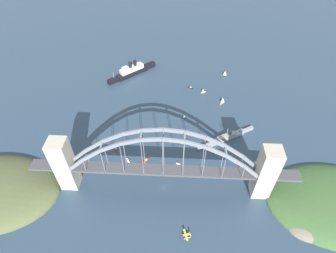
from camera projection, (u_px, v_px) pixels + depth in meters
ground_plane at (164, 188)px, 271.24m from camera, size 1400.00×1400.00×0.00m
harbor_arch_bridge at (163, 168)px, 248.95m from camera, size 248.63×15.92×77.24m
headland_east_shore at (336, 205)px, 257.26m from camera, size 132.97×93.65×23.42m
ocean_liner at (132, 71)px, 411.07m from camera, size 66.11×60.31×21.75m
naval_cruiser at (227, 137)px, 317.10m from camera, size 68.74×40.53×16.71m
seaplane_taxiing_near_bridge at (186, 235)px, 234.59m from camera, size 7.69×10.55×4.78m
small_boat_0 at (184, 118)px, 344.59m from camera, size 3.34×9.93×1.88m
small_boat_1 at (115, 149)px, 306.91m from camera, size 5.65×8.23×2.54m
small_boat_2 at (190, 88)px, 390.02m from camera, size 8.20×5.02×2.19m
small_boat_3 at (129, 162)px, 293.34m from camera, size 7.17×11.22×2.18m
small_boat_4 at (223, 100)px, 363.66m from camera, size 7.66×9.39×9.23m
small_boat_5 at (146, 160)px, 294.81m from camera, size 7.99×7.57×2.45m
small_boat_6 at (203, 91)px, 380.40m from camera, size 7.05×5.53×7.33m
small_boat_7 at (225, 73)px, 411.12m from camera, size 9.89×6.32×8.73m
small_boat_8 at (179, 164)px, 290.95m from camera, size 6.61×4.99×2.31m
small_boat_9 at (181, 143)px, 313.11m from camera, size 13.05×4.45×2.03m
channel_marker_buoy at (183, 167)px, 288.36m from camera, size 2.20×2.20×2.75m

